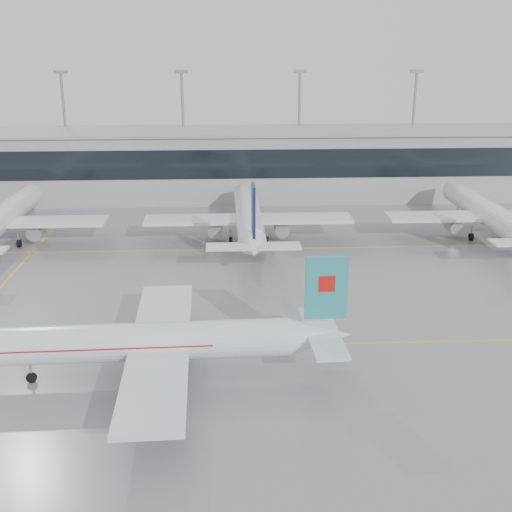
{
  "coord_description": "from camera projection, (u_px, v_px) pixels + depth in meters",
  "views": [
    {
      "loc": [
        -3.34,
        -55.15,
        27.5
      ],
      "look_at": [
        0.0,
        12.0,
        5.0
      ],
      "focal_mm": 45.0,
      "sensor_mm": 36.0,
      "label": 1
    }
  ],
  "objects": [
    {
      "name": "ground",
      "position": [
        262.0,
        345.0,
        61.12
      ],
      "size": [
        320.0,
        320.0,
        0.0
      ],
      "primitive_type": "plane",
      "color": "gray",
      "rests_on": "ground"
    },
    {
      "name": "taxi_line_main",
      "position": [
        262.0,
        345.0,
        61.12
      ],
      "size": [
        120.0,
        0.25,
        0.01
      ],
      "primitive_type": "cube",
      "color": "yellow",
      "rests_on": "ground"
    },
    {
      "name": "taxi_line_north",
      "position": [
        250.0,
        249.0,
        89.53
      ],
      "size": [
        120.0,
        0.25,
        0.01
      ],
      "primitive_type": "cube",
      "color": "yellow",
      "rests_on": "ground"
    },
    {
      "name": "terminal",
      "position": [
        243.0,
        165.0,
        117.94
      ],
      "size": [
        180.0,
        15.0,
        12.0
      ],
      "primitive_type": "cube",
      "color": "gray",
      "rests_on": "ground"
    },
    {
      "name": "terminal_glass",
      "position": [
        244.0,
        164.0,
        110.31
      ],
      "size": [
        180.0,
        0.2,
        5.0
      ],
      "primitive_type": "cube",
      "color": "black",
      "rests_on": "ground"
    },
    {
      "name": "terminal_roof",
      "position": [
        242.0,
        131.0,
        115.97
      ],
      "size": [
        182.0,
        16.0,
        0.4
      ],
      "primitive_type": "cube",
      "color": "gray",
      "rests_on": "ground"
    },
    {
      "name": "light_masts",
      "position": [
        241.0,
        121.0,
        121.29
      ],
      "size": [
        156.4,
        1.0,
        22.6
      ],
      "color": "gray",
      "rests_on": "ground"
    },
    {
      "name": "air_canada_jet",
      "position": [
        157.0,
        342.0,
        54.24
      ],
      "size": [
        34.55,
        27.07,
        10.65
      ],
      "rotation": [
        0.0,
        0.0,
        3.17
      ],
      "color": "silver",
      "rests_on": "ground"
    },
    {
      "name": "parked_jet_b",
      "position": [
        0.0,
        220.0,
        90.2
      ],
      "size": [
        29.64,
        36.96,
        11.72
      ],
      "rotation": [
        0.0,
        0.0,
        1.57
      ],
      "color": "silver",
      "rests_on": "ground"
    },
    {
      "name": "parked_jet_c",
      "position": [
        248.0,
        217.0,
        91.85
      ],
      "size": [
        29.64,
        36.96,
        11.72
      ],
      "rotation": [
        0.0,
        0.0,
        1.57
      ],
      "color": "silver",
      "rests_on": "ground"
    },
    {
      "name": "parked_jet_d",
      "position": [
        488.0,
        214.0,
        93.5
      ],
      "size": [
        29.64,
        36.96,
        11.72
      ],
      "rotation": [
        0.0,
        0.0,
        1.57
      ],
      "color": "silver",
      "rests_on": "ground"
    }
  ]
}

